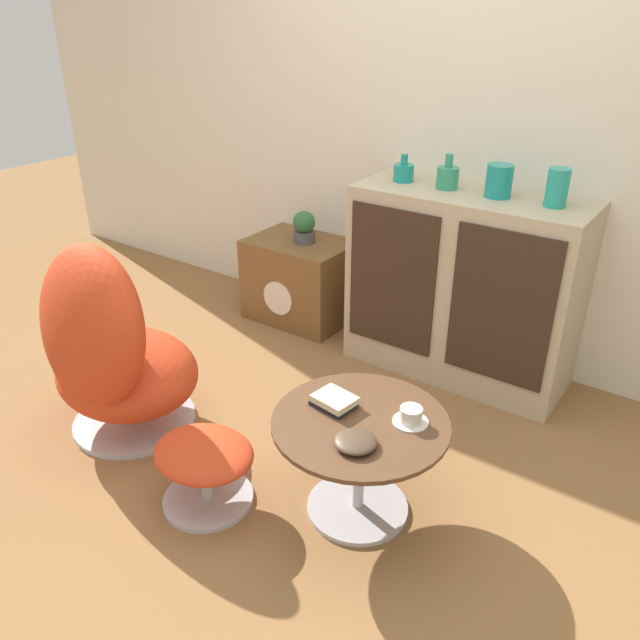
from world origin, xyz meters
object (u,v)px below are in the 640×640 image
object	(u,v)px
ottoman	(204,462)
vase_rightmost	(557,188)
coffee_table	(359,449)
bowl	(356,441)
tv_console	(300,280)
potted_plant	(304,227)
book_stack	(334,401)
vase_inner_right	(499,181)
vase_inner_left	(448,177)
vase_leftmost	(404,172)
teacup	(411,417)
sideboard	(462,286)
egg_chair	(110,352)

from	to	relation	value
ottoman	vase_rightmost	size ratio (longest dim) A/B	2.43
coffee_table	bowl	size ratio (longest dim) A/B	4.38
tv_console	potted_plant	bearing A→B (deg)	1.25
coffee_table	bowl	xyz separation A→B (m)	(0.06, -0.13, 0.15)
coffee_table	book_stack	xyz separation A→B (m)	(-0.13, 0.02, 0.15)
vase_inner_right	book_stack	size ratio (longest dim) A/B	0.89
vase_inner_left	book_stack	distance (m)	1.32
tv_console	vase_leftmost	world-z (taller)	vase_leftmost
vase_inner_left	bowl	size ratio (longest dim) A/B	1.12
vase_inner_left	teacup	bearing A→B (deg)	-68.73
bowl	tv_console	bearing A→B (deg)	132.91
coffee_table	vase_rightmost	world-z (taller)	vase_rightmost
teacup	bowl	world-z (taller)	teacup
vase_inner_right	coffee_table	bearing A→B (deg)	-88.82
vase_inner_left	ottoman	bearing A→B (deg)	-98.64
sideboard	vase_leftmost	size ratio (longest dim) A/B	8.30
book_stack	vase_leftmost	bearing A→B (deg)	108.22
sideboard	vase_rightmost	bearing A→B (deg)	0.59
vase_rightmost	coffee_table	bearing A→B (deg)	-101.17
tv_console	bowl	xyz separation A→B (m)	(1.24, -1.34, 0.19)
vase_inner_left	potted_plant	distance (m)	0.97
vase_rightmost	bowl	size ratio (longest dim) A/B	1.13
vase_inner_left	book_stack	bearing A→B (deg)	-82.75
potted_plant	teacup	xyz separation A→B (m)	(1.30, -1.12, -0.15)
vase_rightmost	vase_leftmost	bearing A→B (deg)	180.00
vase_inner_right	ottoman	bearing A→B (deg)	-107.79
tv_console	teacup	xyz separation A→B (m)	(1.33, -1.11, 0.19)
vase_inner_right	sideboard	bearing A→B (deg)	-178.09
vase_rightmost	potted_plant	size ratio (longest dim) A/B	0.89
ottoman	vase_inner_right	distance (m)	1.78
egg_chair	vase_inner_right	bearing A→B (deg)	50.57
egg_chair	coffee_table	world-z (taller)	egg_chair
teacup	book_stack	xyz separation A→B (m)	(-0.28, -0.07, -0.00)
egg_chair	teacup	size ratio (longest dim) A/B	7.10
egg_chair	potted_plant	world-z (taller)	egg_chair
tv_console	vase_rightmost	bearing A→B (deg)	-0.49
sideboard	vase_rightmost	distance (m)	0.68
vase_leftmost	book_stack	size ratio (longest dim) A/B	0.81
sideboard	ottoman	world-z (taller)	sideboard
potted_plant	book_stack	xyz separation A→B (m)	(1.02, -1.19, -0.15)
vase_leftmost	sideboard	bearing A→B (deg)	-0.59
egg_chair	vase_inner_right	xyz separation A→B (m)	(1.14, 1.39, 0.63)
sideboard	egg_chair	xyz separation A→B (m)	(-1.02, -1.38, -0.07)
egg_chair	vase_leftmost	bearing A→B (deg)	64.91
vase_rightmost	potted_plant	distance (m)	1.46
egg_chair	book_stack	xyz separation A→B (m)	(1.04, 0.21, 0.04)
egg_chair	vase_inner_left	bearing A→B (deg)	57.40
coffee_table	teacup	world-z (taller)	teacup
teacup	vase_inner_left	bearing A→B (deg)	111.27
coffee_table	vase_inner_left	world-z (taller)	vase_inner_left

